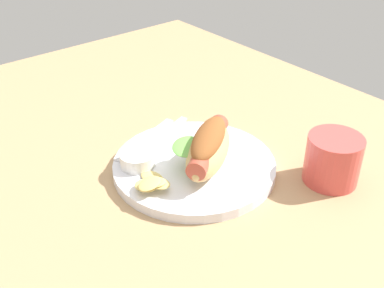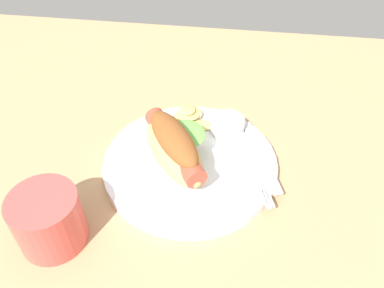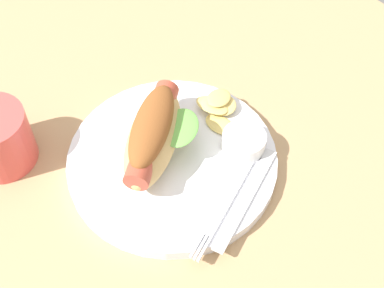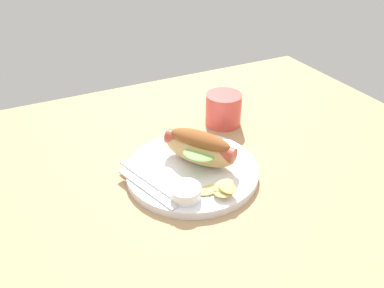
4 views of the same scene
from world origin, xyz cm
name	(u,v)px [view 3 (image 3 of 4)]	position (x,y,z in cm)	size (l,w,h in cm)	color
ground_plane	(181,176)	(0.00, 0.00, -0.90)	(120.00, 90.00, 1.80)	tan
plate	(175,159)	(-1.51, 0.43, 0.80)	(25.60, 25.60, 1.60)	white
hot_dog	(153,134)	(-3.61, -0.97, 5.01)	(13.12, 15.51, 6.58)	tan
sauce_ramekin	(244,142)	(3.37, 7.38, 2.70)	(5.36, 5.36, 2.20)	white
fork	(227,200)	(7.44, 0.41, 1.80)	(6.39, 15.42, 0.40)	silver
knife	(246,198)	(8.72, 2.20, 1.78)	(15.17, 1.40, 0.36)	silver
chips_pile	(218,107)	(-2.74, 9.01, 2.62)	(7.22, 6.09, 2.12)	#DBBF68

